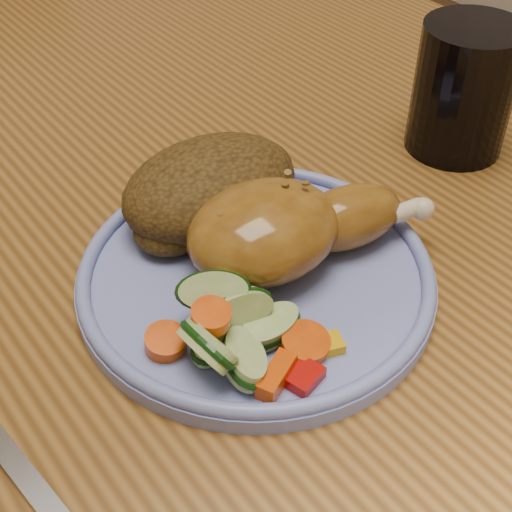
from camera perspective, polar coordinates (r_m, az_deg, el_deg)
name	(u,v)px	position (r m, az deg, el deg)	size (l,w,h in m)	color
dining_table	(231,308)	(0.60, -2.04, -4.19)	(0.90, 1.40, 0.75)	brown
plate	(256,279)	(0.49, 0.00, -1.82)	(0.25, 0.25, 0.01)	#717FCD
plate_rim	(256,267)	(0.48, 0.00, -0.88)	(0.24, 0.24, 0.01)	#717FCD
chicken_leg	(285,228)	(0.48, 2.34, 2.29)	(0.18, 0.10, 0.06)	#8C5C1D
rice_pilaf	(213,187)	(0.52, -3.46, 5.51)	(0.15, 0.10, 0.06)	#4D3513
vegetable_pile	(236,331)	(0.43, -1.64, -6.04)	(0.10, 0.11, 0.05)	#A50A05
drinking_glass	(464,89)	(0.63, 16.27, 12.68)	(0.08, 0.08, 0.11)	black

